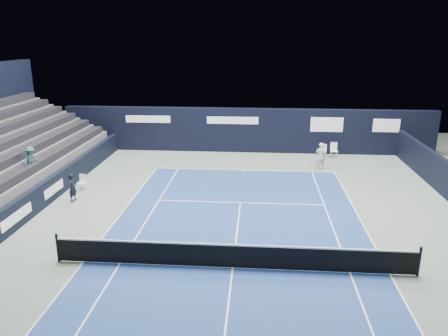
% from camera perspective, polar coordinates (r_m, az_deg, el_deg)
% --- Properties ---
extents(ground, '(48.00, 48.00, 0.00)m').
position_cam_1_polar(ground, '(17.74, 1.54, -9.74)').
color(ground, '#596A5E').
rests_on(ground, ground).
extents(court_surface, '(10.97, 23.77, 0.01)m').
position_cam_1_polar(court_surface, '(15.98, 1.14, -12.94)').
color(court_surface, navy).
rests_on(court_surface, ground).
extents(folding_chair_back_a, '(0.46, 0.49, 0.90)m').
position_cam_1_polar(folding_chair_back_a, '(30.47, 12.89, 2.50)').
color(folding_chair_back_a, silver).
rests_on(folding_chair_back_a, ground).
extents(folding_chair_back_b, '(0.48, 0.47, 1.04)m').
position_cam_1_polar(folding_chair_back_b, '(30.51, 14.16, 2.41)').
color(folding_chair_back_b, white).
rests_on(folding_chair_back_b, ground).
extents(line_judge_chair, '(0.38, 0.37, 0.84)m').
position_cam_1_polar(line_judge_chair, '(24.67, -18.02, -1.61)').
color(line_judge_chair, white).
rests_on(line_judge_chair, ground).
extents(line_judge, '(0.46, 0.59, 1.45)m').
position_cam_1_polar(line_judge, '(22.98, -19.15, -2.41)').
color(line_judge, black).
rests_on(line_judge, ground).
extents(court_markings, '(11.03, 23.83, 0.00)m').
position_cam_1_polar(court_markings, '(15.98, 1.14, -12.92)').
color(court_markings, white).
rests_on(court_markings, court_surface).
extents(tennis_net, '(12.90, 0.10, 1.10)m').
position_cam_1_polar(tennis_net, '(15.73, 1.15, -11.34)').
color(tennis_net, black).
rests_on(tennis_net, ground).
extents(back_sponsor_wall, '(26.00, 0.63, 3.10)m').
position_cam_1_polar(back_sponsor_wall, '(31.02, 3.01, 4.96)').
color(back_sponsor_wall, black).
rests_on(back_sponsor_wall, ground).
extents(side_barrier_left, '(0.33, 22.00, 1.20)m').
position_cam_1_polar(side_barrier_left, '(23.51, -21.71, -2.58)').
color(side_barrier_left, black).
rests_on(side_barrier_left, ground).
extents(tennis_player, '(0.67, 0.86, 1.68)m').
position_cam_1_polar(tennis_player, '(27.59, 12.49, 1.55)').
color(tennis_player, silver).
rests_on(tennis_player, ground).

